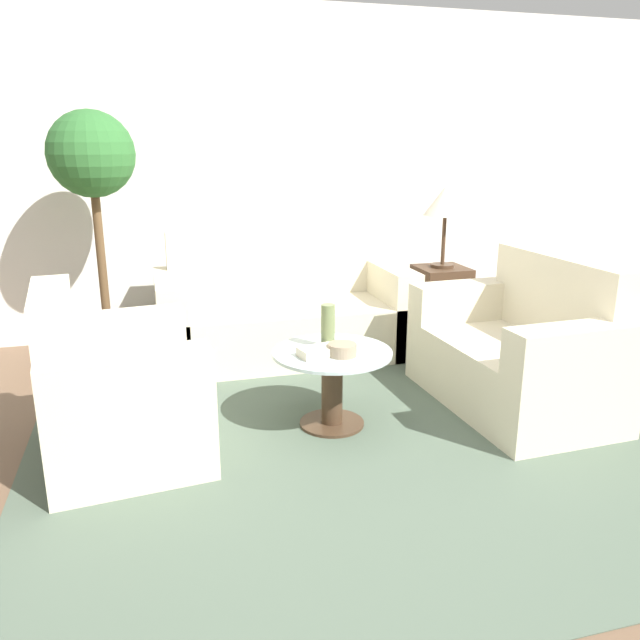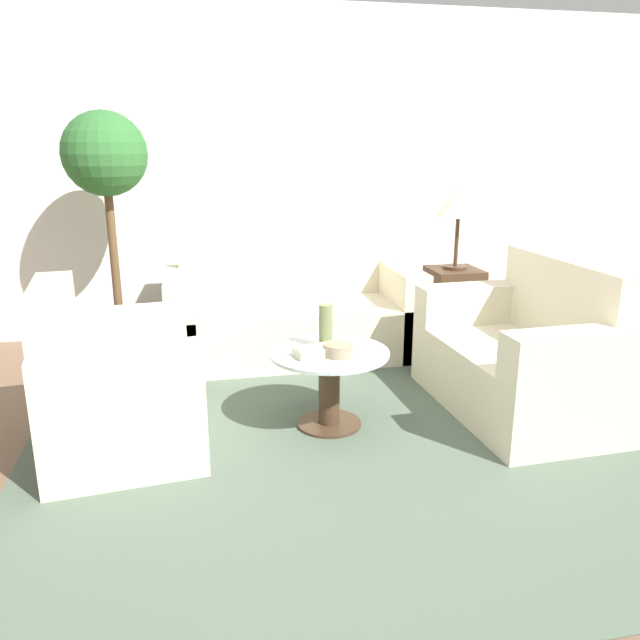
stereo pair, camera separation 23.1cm
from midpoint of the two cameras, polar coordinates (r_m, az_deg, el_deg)
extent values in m
plane|color=brown|center=(2.96, 4.50, -15.52)|extent=(14.00, 14.00, 0.00)
cube|color=white|center=(5.23, -3.80, 13.25)|extent=(10.00, 0.06, 2.60)
cube|color=#4C5B4C|center=(3.58, 2.70, -9.55)|extent=(3.25, 3.46, 0.01)
cube|color=beige|center=(4.63, -0.95, -0.91)|extent=(1.63, 0.82, 0.40)
cube|color=beige|center=(4.87, -1.67, 3.08)|extent=(1.63, 0.18, 0.92)
cube|color=beige|center=(4.52, -11.15, 0.00)|extent=(0.20, 0.82, 0.65)
cube|color=beige|center=(4.81, 8.62, 1.09)|extent=(0.20, 0.82, 0.65)
cube|color=beige|center=(3.40, -15.72, -7.97)|extent=(0.83, 0.82, 0.40)
cube|color=beige|center=(3.31, -20.97, -4.56)|extent=(0.26, 0.75, 0.88)
cube|color=beige|center=(3.01, -15.52, -8.55)|extent=(0.77, 0.28, 0.65)
cube|color=beige|center=(3.69, -16.17, -3.97)|extent=(0.77, 0.28, 0.65)
cube|color=beige|center=(3.91, 18.98, -5.04)|extent=(0.82, 1.10, 0.40)
cube|color=beige|center=(4.00, 22.89, -1.19)|extent=(0.22, 1.07, 0.90)
cube|color=beige|center=(4.30, 15.33, -1.09)|extent=(0.78, 0.23, 0.65)
cube|color=beige|center=(3.47, 23.91, -6.06)|extent=(0.78, 0.23, 0.65)
cylinder|color=#422D1E|center=(3.57, 2.70, -9.46)|extent=(0.36, 0.36, 0.02)
cylinder|color=#422D1E|center=(3.49, 2.75, -6.46)|extent=(0.12, 0.12, 0.42)
cylinder|color=#B2C6C6|center=(3.41, 2.79, -3.03)|extent=(0.66, 0.66, 0.02)
cube|color=#422D1E|center=(5.03, 13.33, 1.22)|extent=(0.38, 0.38, 0.60)
cylinder|color=#422D1E|center=(4.97, 13.56, 4.71)|extent=(0.18, 0.18, 0.02)
cylinder|color=#422D1E|center=(4.93, 13.71, 7.00)|extent=(0.03, 0.03, 0.38)
cone|color=beige|center=(4.90, 13.94, 10.51)|extent=(0.33, 0.33, 0.23)
cylinder|color=#3D3833|center=(4.79, -16.41, -1.40)|extent=(0.31, 0.31, 0.34)
cylinder|color=brown|center=(4.64, -17.04, 6.34)|extent=(0.06, 0.06, 0.97)
sphere|color=#2D662D|center=(4.58, -17.70, 14.29)|extent=(0.58, 0.58, 0.58)
cylinder|color=#6B7A4C|center=(3.43, 2.45, -0.61)|extent=(0.08, 0.08, 0.25)
cylinder|color=gray|center=(3.33, 3.69, -2.78)|extent=(0.15, 0.15, 0.07)
cube|color=beige|center=(3.33, 1.62, -2.90)|extent=(0.24, 0.17, 0.05)
camera|label=1|loc=(0.12, -88.17, 0.52)|focal=35.00mm
camera|label=2|loc=(0.12, 91.83, -0.52)|focal=35.00mm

